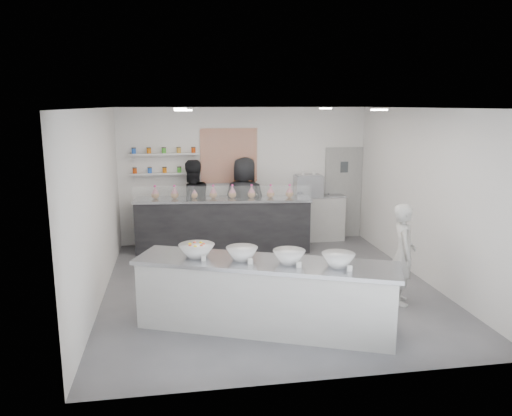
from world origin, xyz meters
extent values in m
plane|color=#515156|center=(0.00, 0.00, 0.00)|extent=(6.00, 6.00, 0.00)
plane|color=white|center=(0.00, 0.00, 3.00)|extent=(6.00, 6.00, 0.00)
plane|color=white|center=(0.00, 3.00, 1.50)|extent=(5.50, 0.00, 5.50)
plane|color=white|center=(-2.75, 0.00, 1.50)|extent=(0.00, 6.00, 6.00)
plane|color=white|center=(2.75, 0.00, 1.50)|extent=(0.00, 6.00, 6.00)
cube|color=gray|center=(2.30, 2.97, 1.05)|extent=(0.88, 0.04, 2.10)
cube|color=#A63307|center=(-0.35, 2.98, 1.95)|extent=(1.25, 0.03, 1.20)
cube|color=silver|center=(-1.75, 2.90, 1.60)|extent=(1.45, 0.22, 0.04)
cube|color=silver|center=(-1.75, 2.90, 2.02)|extent=(1.45, 0.22, 0.04)
cylinder|color=white|center=(-1.40, -1.00, 2.98)|extent=(0.24, 0.24, 0.02)
cylinder|color=white|center=(1.40, -1.00, 2.98)|extent=(0.24, 0.24, 0.02)
cylinder|color=white|center=(-1.40, 1.60, 2.98)|extent=(0.24, 0.24, 0.02)
cylinder|color=white|center=(1.40, 1.60, 2.98)|extent=(0.24, 0.24, 0.02)
cube|color=silver|center=(-0.37, -1.59, 0.49)|extent=(3.63, 2.10, 0.98)
cube|color=black|center=(-0.56, 2.28, 0.57)|extent=(3.71, 1.08, 1.13)
cube|color=white|center=(-0.60, 1.96, 1.29)|extent=(3.59, 0.42, 0.31)
cube|color=silver|center=(1.55, 2.78, 0.52)|extent=(1.40, 0.44, 1.04)
cube|color=#93969E|center=(1.41, 2.78, 1.27)|extent=(0.60, 0.42, 0.46)
imported|color=beige|center=(1.90, -1.02, 0.79)|extent=(0.53, 0.66, 1.58)
imported|color=black|center=(-1.20, 2.60, 0.96)|extent=(1.13, 1.01, 1.92)
imported|color=black|center=(-0.07, 2.53, 0.98)|extent=(1.13, 0.96, 1.97)
camera|label=1|loc=(-1.55, -7.93, 3.05)|focal=35.00mm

